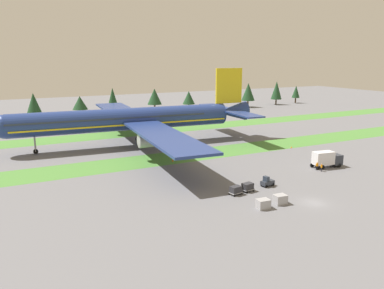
{
  "coord_description": "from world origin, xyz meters",
  "views": [
    {
      "loc": [
        -45.74,
        -44.93,
        23.69
      ],
      "look_at": [
        -5.94,
        32.71,
        4.0
      ],
      "focal_mm": 36.3,
      "sensor_mm": 36.0,
      "label": 1
    }
  ],
  "objects_px": {
    "catering_truck": "(327,159)",
    "uld_container_0": "(280,199)",
    "cargo_dolly_lead": "(248,187)",
    "ground_crew_loader": "(321,167)",
    "airliner": "(134,119)",
    "uld_container_1": "(263,204)",
    "taxiway_marker_0": "(291,147)",
    "ground_crew_marshaller": "(317,166)",
    "taxiway_marker_1": "(173,160)",
    "cargo_dolly_second": "(236,190)",
    "baggage_tug": "(267,182)"
  },
  "relations": [
    {
      "from": "cargo_dolly_lead",
      "to": "uld_container_0",
      "type": "relative_size",
      "value": 1.2
    },
    {
      "from": "airliner",
      "to": "cargo_dolly_lead",
      "type": "bearing_deg",
      "value": -168.1
    },
    {
      "from": "ground_crew_marshaller",
      "to": "uld_container_1",
      "type": "distance_m",
      "value": 26.66
    },
    {
      "from": "cargo_dolly_lead",
      "to": "catering_truck",
      "type": "height_order",
      "value": "catering_truck"
    },
    {
      "from": "cargo_dolly_second",
      "to": "airliner",
      "type": "bearing_deg",
      "value": 175.33
    },
    {
      "from": "catering_truck",
      "to": "cargo_dolly_second",
      "type": "bearing_deg",
      "value": -70.66
    },
    {
      "from": "uld_container_1",
      "to": "ground_crew_marshaller",
      "type": "bearing_deg",
      "value": 27.45
    },
    {
      "from": "catering_truck",
      "to": "ground_crew_marshaller",
      "type": "distance_m",
      "value": 3.59
    },
    {
      "from": "uld_container_1",
      "to": "taxiway_marker_1",
      "type": "distance_m",
      "value": 32.89
    },
    {
      "from": "uld_container_0",
      "to": "taxiway_marker_1",
      "type": "distance_m",
      "value": 32.89
    },
    {
      "from": "baggage_tug",
      "to": "ground_crew_marshaller",
      "type": "xyz_separation_m",
      "value": [
        16.19,
        3.74,
        0.13
      ]
    },
    {
      "from": "uld_container_1",
      "to": "taxiway_marker_0",
      "type": "relative_size",
      "value": 4.32
    },
    {
      "from": "catering_truck",
      "to": "uld_container_0",
      "type": "xyz_separation_m",
      "value": [
        -23.32,
        -12.59,
        -1.17
      ]
    },
    {
      "from": "uld_container_1",
      "to": "cargo_dolly_second",
      "type": "bearing_deg",
      "value": 92.92
    },
    {
      "from": "catering_truck",
      "to": "cargo_dolly_lead",
      "type": "bearing_deg",
      "value": -70.31
    },
    {
      "from": "airliner",
      "to": "cargo_dolly_lead",
      "type": "height_order",
      "value": "airliner"
    },
    {
      "from": "ground_crew_loader",
      "to": "uld_container_0",
      "type": "relative_size",
      "value": 0.87
    },
    {
      "from": "ground_crew_loader",
      "to": "taxiway_marker_1",
      "type": "relative_size",
      "value": 2.62
    },
    {
      "from": "uld_container_0",
      "to": "taxiway_marker_0",
      "type": "xyz_separation_m",
      "value": [
        29.01,
        30.37,
        -0.55
      ]
    },
    {
      "from": "ground_crew_loader",
      "to": "uld_container_0",
      "type": "xyz_separation_m",
      "value": [
        -19.97,
        -10.71,
        -0.16
      ]
    },
    {
      "from": "taxiway_marker_1",
      "to": "uld_container_1",
      "type": "bearing_deg",
      "value": -88.29
    },
    {
      "from": "baggage_tug",
      "to": "ground_crew_marshaller",
      "type": "bearing_deg",
      "value": 94.68
    },
    {
      "from": "cargo_dolly_second",
      "to": "ground_crew_marshaller",
      "type": "height_order",
      "value": "ground_crew_marshaller"
    },
    {
      "from": "baggage_tug",
      "to": "ground_crew_loader",
      "type": "bearing_deg",
      "value": 90.36
    },
    {
      "from": "airliner",
      "to": "catering_truck",
      "type": "xyz_separation_m",
      "value": [
        30.34,
        -40.1,
        -5.41
      ]
    },
    {
      "from": "ground_crew_marshaller",
      "to": "uld_container_1",
      "type": "bearing_deg",
      "value": 51.1
    },
    {
      "from": "cargo_dolly_second",
      "to": "taxiway_marker_0",
      "type": "height_order",
      "value": "cargo_dolly_second"
    },
    {
      "from": "baggage_tug",
      "to": "uld_container_0",
      "type": "distance_m",
      "value": 9.04
    },
    {
      "from": "ground_crew_marshaller",
      "to": "airliner",
      "type": "bearing_deg",
      "value": -32.86
    },
    {
      "from": "airliner",
      "to": "ground_crew_loader",
      "type": "height_order",
      "value": "airliner"
    },
    {
      "from": "airliner",
      "to": "catering_truck",
      "type": "distance_m",
      "value": 50.58
    },
    {
      "from": "catering_truck",
      "to": "taxiway_marker_1",
      "type": "xyz_separation_m",
      "value": [
        -28.03,
        19.96,
        -1.62
      ]
    },
    {
      "from": "cargo_dolly_lead",
      "to": "ground_crew_marshaller",
      "type": "bearing_deg",
      "value": 93.6
    },
    {
      "from": "taxiway_marker_0",
      "to": "taxiway_marker_1",
      "type": "height_order",
      "value": "taxiway_marker_1"
    },
    {
      "from": "airliner",
      "to": "ground_crew_loader",
      "type": "xyz_separation_m",
      "value": [
        26.99,
        -41.99,
        -6.42
      ]
    },
    {
      "from": "catering_truck",
      "to": "taxiway_marker_1",
      "type": "distance_m",
      "value": 34.44
    },
    {
      "from": "taxiway_marker_1",
      "to": "cargo_dolly_lead",
      "type": "bearing_deg",
      "value": -82.11
    },
    {
      "from": "airliner",
      "to": "cargo_dolly_lead",
      "type": "relative_size",
      "value": 35.46
    },
    {
      "from": "ground_crew_marshaller",
      "to": "taxiway_marker_1",
      "type": "height_order",
      "value": "ground_crew_marshaller"
    },
    {
      "from": "uld_container_0",
      "to": "taxiway_marker_0",
      "type": "distance_m",
      "value": 42.0
    },
    {
      "from": "ground_crew_loader",
      "to": "ground_crew_marshaller",
      "type": "bearing_deg",
      "value": 38.18
    },
    {
      "from": "baggage_tug",
      "to": "ground_crew_loader",
      "type": "xyz_separation_m",
      "value": [
        16.23,
        2.48,
        0.13
      ]
    },
    {
      "from": "cargo_dolly_second",
      "to": "uld_container_0",
      "type": "xyz_separation_m",
      "value": [
        4.1,
        -7.08,
        -0.14
      ]
    },
    {
      "from": "airliner",
      "to": "baggage_tug",
      "type": "distance_m",
      "value": 46.22
    },
    {
      "from": "ground_crew_loader",
      "to": "uld_container_0",
      "type": "bearing_deg",
      "value": 154.57
    },
    {
      "from": "cargo_dolly_second",
      "to": "taxiway_marker_1",
      "type": "xyz_separation_m",
      "value": [
        -0.6,
        25.47,
        -0.59
      ]
    },
    {
      "from": "baggage_tug",
      "to": "uld_container_1",
      "type": "xyz_separation_m",
      "value": [
        -7.46,
        -8.54,
        -0.05
      ]
    },
    {
      "from": "catering_truck",
      "to": "uld_container_1",
      "type": "bearing_deg",
      "value": -56.52
    },
    {
      "from": "cargo_dolly_lead",
      "to": "ground_crew_loader",
      "type": "bearing_deg",
      "value": 90.27
    },
    {
      "from": "airliner",
      "to": "ground_crew_marshaller",
      "type": "height_order",
      "value": "airliner"
    }
  ]
}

